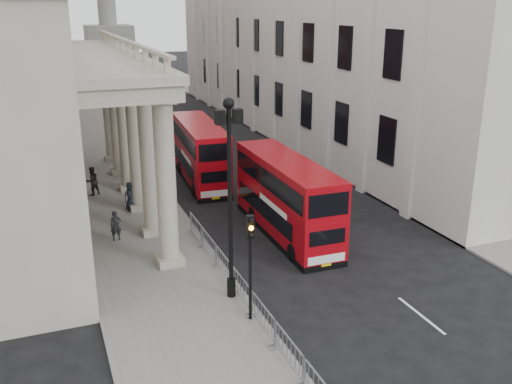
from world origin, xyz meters
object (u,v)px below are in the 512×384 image
lamp_post_south (230,187)px  bus_far (200,151)px  traffic_light (250,249)px  bus_near (286,196)px  pedestrian_a (116,226)px  lamp_post_mid (151,116)px  pedestrian_c (131,196)px  lamp_post_north (116,84)px  pedestrian_b (92,181)px

lamp_post_south → bus_far: size_ratio=0.87×
traffic_light → bus_far: (3.22, 18.52, -0.97)m
bus_near → pedestrian_a: 8.98m
lamp_post_south → pedestrian_a: lamp_post_south is taller
lamp_post_mid → pedestrian_c: size_ratio=4.81×
bus_near → pedestrian_c: bearing=139.1°
lamp_post_mid → bus_near: size_ratio=0.87×
lamp_post_mid → traffic_light: lamp_post_mid is taller
lamp_post_north → bus_near: size_ratio=0.87×
pedestrian_a → pedestrian_c: size_ratio=0.91×
lamp_post_mid → bus_far: bearing=8.5°
bus_far → pedestrian_b: bus_far is taller
bus_near → pedestrian_c: (-7.18, 6.36, -1.16)m
lamp_post_mid → bus_near: lamp_post_mid is taller
lamp_post_mid → traffic_light: size_ratio=1.93×
pedestrian_a → pedestrian_b: bearing=92.5°
traffic_light → pedestrian_a: bearing=111.0°
lamp_post_mid → lamp_post_north: (0.00, 16.00, 0.00)m
pedestrian_b → pedestrian_c: bearing=92.3°
pedestrian_a → pedestrian_b: size_ratio=0.84×
pedestrian_c → bus_near: bearing=-53.4°
lamp_post_south → lamp_post_mid: bearing=90.0°
bus_far → pedestrian_b: bearing=-169.5°
pedestrian_b → pedestrian_c: pedestrian_b is taller
bus_far → pedestrian_b: size_ratio=5.16×
lamp_post_south → pedestrian_c: size_ratio=4.81×
pedestrian_a → lamp_post_south: bearing=-65.1°
lamp_post_north → bus_near: lamp_post_north is taller
bus_far → pedestrian_c: size_ratio=5.54×
pedestrian_b → bus_near: bearing=107.8°
lamp_post_mid → pedestrian_c: lamp_post_mid is taller
lamp_post_mid → traffic_light: bearing=-89.7°
lamp_post_north → traffic_light: lamp_post_north is taller
lamp_post_north → pedestrian_b: 17.22m
pedestrian_a → lamp_post_mid: bearing=65.8°
bus_far → pedestrian_a: bus_far is taller
lamp_post_south → bus_far: (3.32, 16.50, -2.78)m
lamp_post_mid → traffic_light: 18.11m
lamp_post_north → lamp_post_mid: bearing=-90.0°
lamp_post_south → pedestrian_c: lamp_post_south is taller
lamp_post_south → pedestrian_b: lamp_post_south is taller
lamp_post_south → lamp_post_north: same height
lamp_post_north → traffic_light: 34.07m
bus_near → pedestrian_b: (-9.02, 10.07, -1.10)m
pedestrian_a → bus_far: bearing=51.1°
lamp_post_north → pedestrian_a: lamp_post_north is taller
lamp_post_south → lamp_post_mid: 16.00m
pedestrian_a → traffic_light: bearing=-69.3°
lamp_post_north → pedestrian_b: size_ratio=4.47×
bus_near → bus_far: size_ratio=1.00×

